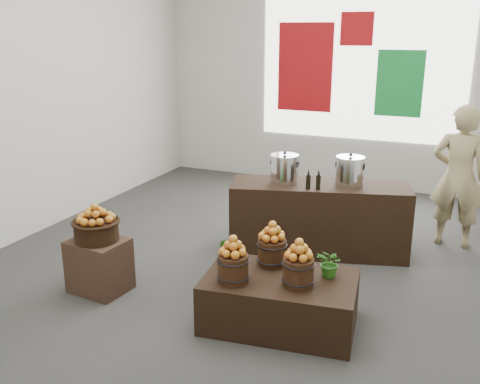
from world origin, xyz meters
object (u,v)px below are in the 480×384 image
at_px(counter, 319,218).
at_px(stock_pot_left, 284,170).
at_px(crate, 99,265).
at_px(wicker_basket, 96,231).
at_px(display_table, 280,301).
at_px(shopper, 458,177).
at_px(stock_pot_center, 350,172).

distance_m(counter, stock_pot_left, 0.70).
xyz_separation_m(crate, wicker_basket, (0.00, 0.00, 0.36)).
height_order(display_table, stock_pot_left, stock_pot_left).
bearing_deg(shopper, stock_pot_center, 36.99).
bearing_deg(counter, shopper, 14.92).
height_order(counter, stock_pot_left, stock_pot_left).
relative_size(stock_pot_left, stock_pot_center, 1.00).
bearing_deg(wicker_basket, stock_pot_left, 51.84).
bearing_deg(counter, display_table, -101.47).
height_order(stock_pot_left, shopper, shopper).
bearing_deg(crate, stock_pot_center, 42.94).
height_order(crate, shopper, shopper).
distance_m(wicker_basket, stock_pot_left, 2.18).
relative_size(stock_pot_center, shopper, 0.18).
distance_m(crate, shopper, 4.15).
bearing_deg(counter, wicker_basket, -149.39).
relative_size(stock_pot_left, shopper, 0.18).
bearing_deg(shopper, display_table, 65.96).
distance_m(display_table, counter, 1.72).
relative_size(crate, wicker_basket, 1.25).
xyz_separation_m(crate, display_table, (1.85, 0.09, -0.04)).
bearing_deg(stock_pot_center, counter, -164.32).
relative_size(display_table, counter, 0.65).
bearing_deg(stock_pot_left, display_table, -72.01).
relative_size(wicker_basket, stock_pot_left, 1.38).
bearing_deg(stock_pot_center, shopper, 34.08).
distance_m(display_table, stock_pot_center, 1.95).
height_order(crate, counter, counter).
bearing_deg(stock_pot_left, crate, -128.16).
bearing_deg(counter, stock_pot_left, 180.00).
distance_m(crate, counter, 2.50).
bearing_deg(display_table, counter, 86.96).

